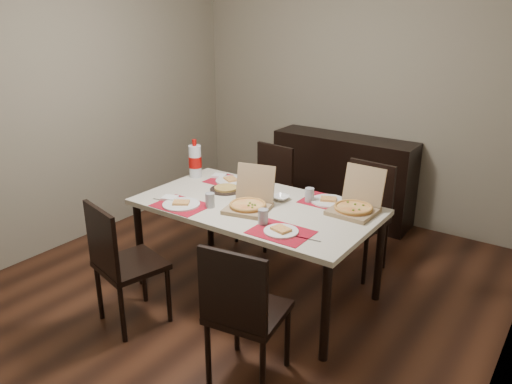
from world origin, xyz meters
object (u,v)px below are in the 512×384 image
(sideboard, at_px, (342,178))
(pizza_box_center, at_px, (249,202))
(chair_far_left, at_px, (267,190))
(soda_bottle, at_px, (195,161))
(chair_near_left, at_px, (121,260))
(chair_far_right, at_px, (363,212))
(dining_table, at_px, (256,212))
(chair_near_right, at_px, (243,309))
(dip_bowl, at_px, (281,198))

(sideboard, bearing_deg, pizza_box_center, -85.96)
(chair_far_left, distance_m, pizza_box_center, 1.13)
(pizza_box_center, distance_m, soda_bottle, 0.91)
(chair_near_left, bearing_deg, soda_bottle, 105.11)
(soda_bottle, bearing_deg, sideboard, 65.61)
(chair_far_right, bearing_deg, pizza_box_center, -117.07)
(sideboard, height_order, chair_far_left, chair_far_left)
(chair_far_right, height_order, pizza_box_center, pizza_box_center)
(chair_near_left, bearing_deg, pizza_box_center, 56.85)
(dining_table, distance_m, chair_near_right, 1.06)
(chair_near_left, distance_m, soda_bottle, 1.25)
(chair_near_right, height_order, chair_far_right, same)
(chair_near_left, height_order, chair_far_right, same)
(chair_far_right, bearing_deg, chair_near_right, -89.03)
(chair_near_right, bearing_deg, soda_bottle, 139.85)
(dip_bowl, bearing_deg, dining_table, -118.11)
(chair_near_right, height_order, pizza_box_center, pizza_box_center)
(chair_near_left, bearing_deg, chair_far_right, 60.09)
(chair_near_left, relative_size, chair_far_left, 1.00)
(chair_far_left, distance_m, soda_bottle, 0.81)
(sideboard, height_order, chair_near_left, chair_near_left)
(chair_far_right, relative_size, pizza_box_center, 2.35)
(sideboard, bearing_deg, chair_near_right, -76.23)
(chair_near_left, distance_m, chair_far_right, 2.04)
(soda_bottle, bearing_deg, dining_table, -16.43)
(chair_far_right, xyz_separation_m, pizza_box_center, (-0.50, -0.97, 0.29))
(pizza_box_center, height_order, dip_bowl, pizza_box_center)
(chair_far_right, height_order, soda_bottle, soda_bottle)
(chair_far_right, relative_size, dip_bowl, 6.97)
(dining_table, distance_m, chair_far_left, 1.01)
(dining_table, height_order, chair_far_right, chair_far_right)
(dining_table, relative_size, chair_far_left, 1.94)
(pizza_box_center, bearing_deg, soda_bottle, 157.44)
(chair_near_right, relative_size, chair_far_right, 1.00)
(chair_far_left, relative_size, pizza_box_center, 2.35)
(chair_far_left, bearing_deg, chair_near_left, -91.01)
(chair_near_left, xyz_separation_m, dip_bowl, (0.61, 1.09, 0.26))
(chair_near_left, bearing_deg, dip_bowl, 60.80)
(sideboard, relative_size, chair_far_right, 1.61)
(dining_table, bearing_deg, dip_bowl, 61.89)
(chair_near_right, bearing_deg, dining_table, 120.77)
(chair_near_left, distance_m, chair_far_left, 1.78)
(dining_table, height_order, dip_bowl, dip_bowl)
(chair_near_right, bearing_deg, chair_far_right, 90.97)
(pizza_box_center, relative_size, soda_bottle, 1.18)
(dining_table, height_order, soda_bottle, soda_bottle)
(dip_bowl, height_order, soda_bottle, soda_bottle)
(chair_far_left, height_order, dip_bowl, chair_far_left)
(sideboard, xyz_separation_m, soda_bottle, (-0.70, -1.54, 0.44))
(chair_near_left, xyz_separation_m, chair_near_right, (1.05, 0.00, 0.00))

